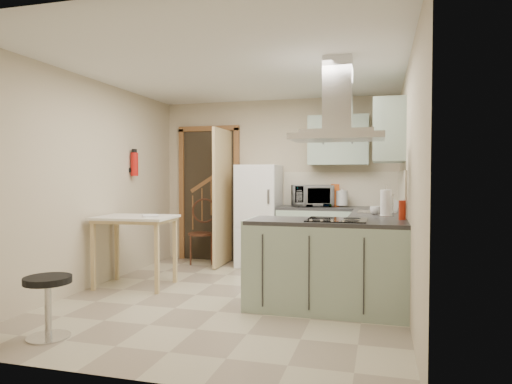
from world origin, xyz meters
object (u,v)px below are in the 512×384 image
(drop_leaf_table, at_px, (136,251))
(microwave, at_px, (312,196))
(extractor_hood, at_px, (337,137))
(fridge, at_px, (259,216))
(stool, at_px, (48,307))
(bentwood_chair, at_px, (201,234))
(peninsula, at_px, (326,265))

(drop_leaf_table, relative_size, microwave, 1.64)
(microwave, bearing_deg, extractor_hood, -95.23)
(fridge, distance_m, drop_leaf_table, 1.99)
(microwave, bearing_deg, drop_leaf_table, -159.73)
(extractor_hood, relative_size, stool, 1.75)
(fridge, distance_m, stool, 3.54)
(bentwood_chair, height_order, microwave, microwave)
(peninsula, xyz_separation_m, bentwood_chair, (-2.14, 1.96, -0.00))
(fridge, bearing_deg, peninsula, -58.26)
(extractor_hood, bearing_deg, drop_leaf_table, 171.60)
(fridge, xyz_separation_m, drop_leaf_table, (-1.12, -1.62, -0.32))
(bentwood_chair, bearing_deg, extractor_hood, -63.92)
(extractor_hood, bearing_deg, fridge, 123.79)
(peninsula, relative_size, bentwood_chair, 1.73)
(fridge, distance_m, peninsula, 2.35)
(stool, distance_m, microwave, 3.88)
(fridge, height_order, microwave, fridge)
(bentwood_chair, distance_m, stool, 3.37)
(extractor_hood, distance_m, bentwood_chair, 3.24)
(peninsula, bearing_deg, microwave, 102.38)
(stool, bearing_deg, fridge, 75.05)
(bentwood_chair, bearing_deg, fridge, -21.59)
(peninsula, distance_m, extractor_hood, 1.27)
(extractor_hood, xyz_separation_m, stool, (-2.23, -1.40, -1.46))
(drop_leaf_table, bearing_deg, extractor_hood, -12.82)
(peninsula, relative_size, microwave, 2.79)
(bentwood_chair, bearing_deg, stool, -112.50)
(fridge, distance_m, bentwood_chair, 0.97)
(microwave, bearing_deg, bentwood_chair, 160.74)
(peninsula, bearing_deg, fridge, 121.74)
(fridge, height_order, extractor_hood, extractor_hood)
(fridge, relative_size, microwave, 2.70)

